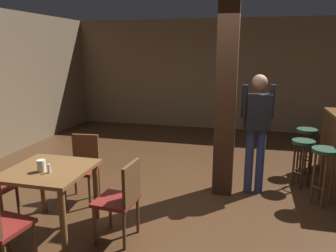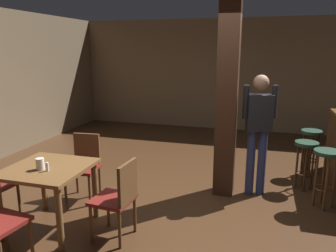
# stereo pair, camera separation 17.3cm
# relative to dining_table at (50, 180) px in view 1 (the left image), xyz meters

# --- Properties ---
(ground_plane) EXTENTS (10.80, 10.80, 0.00)m
(ground_plane) POSITION_rel_dining_table_xyz_m (1.49, 1.03, -0.62)
(ground_plane) COLOR #422816
(wall_back) EXTENTS (8.00, 0.10, 2.80)m
(wall_back) POSITION_rel_dining_table_xyz_m (1.49, 5.53, 0.78)
(wall_back) COLOR #756047
(wall_back) RESTS_ON ground_plane
(pillar) EXTENTS (0.28, 0.28, 2.80)m
(pillar) POSITION_rel_dining_table_xyz_m (1.82, 1.54, 0.78)
(pillar) COLOR #382114
(pillar) RESTS_ON ground_plane
(dining_table) EXTENTS (0.88, 0.88, 0.76)m
(dining_table) POSITION_rel_dining_table_xyz_m (0.00, 0.00, 0.00)
(dining_table) COLOR brown
(dining_table) RESTS_ON ground_plane
(chair_north) EXTENTS (0.46, 0.46, 0.89)m
(chair_north) POSITION_rel_dining_table_xyz_m (-0.05, 0.85, -0.11)
(chair_north) COLOR maroon
(chair_north) RESTS_ON ground_plane
(chair_east) EXTENTS (0.45, 0.45, 0.89)m
(chair_east) POSITION_rel_dining_table_xyz_m (0.86, 0.02, -0.11)
(chair_east) COLOR maroon
(chair_east) RESTS_ON ground_plane
(napkin_cup) EXTENTS (0.09, 0.09, 0.13)m
(napkin_cup) POSITION_rel_dining_table_xyz_m (-0.02, -0.09, 0.20)
(napkin_cup) COLOR silver
(napkin_cup) RESTS_ON dining_table
(salt_shaker) EXTENTS (0.03, 0.03, 0.10)m
(salt_shaker) POSITION_rel_dining_table_xyz_m (0.08, -0.11, 0.19)
(salt_shaker) COLOR silver
(salt_shaker) RESTS_ON dining_table
(standing_person) EXTENTS (0.47, 0.28, 1.72)m
(standing_person) POSITION_rel_dining_table_xyz_m (2.26, 1.62, 0.38)
(standing_person) COLOR black
(standing_person) RESTS_ON ground_plane
(bar_stool_near) EXTENTS (0.34, 0.34, 0.79)m
(bar_stool_near) POSITION_rel_dining_table_xyz_m (3.14, 1.44, -0.03)
(bar_stool_near) COLOR #1E3828
(bar_stool_near) RESTS_ON ground_plane
(bar_stool_mid) EXTENTS (0.33, 0.33, 0.73)m
(bar_stool_mid) POSITION_rel_dining_table_xyz_m (2.95, 1.99, -0.07)
(bar_stool_mid) COLOR #1E3828
(bar_stool_mid) RESTS_ON ground_plane
(bar_stool_far) EXTENTS (0.33, 0.33, 0.77)m
(bar_stool_far) POSITION_rel_dining_table_xyz_m (3.10, 2.61, -0.05)
(bar_stool_far) COLOR #1E3828
(bar_stool_far) RESTS_ON ground_plane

